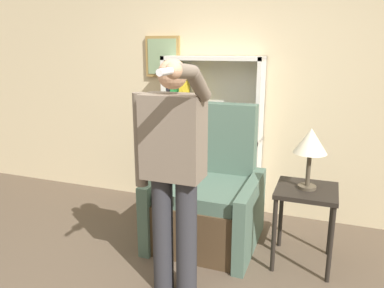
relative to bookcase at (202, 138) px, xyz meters
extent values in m
cube|color=beige|center=(0.27, 0.16, 0.58)|extent=(8.00, 0.06, 2.80)
cube|color=olive|center=(-0.50, 0.11, 0.85)|extent=(0.40, 0.04, 0.44)
cube|color=gray|center=(-0.50, 0.09, 0.85)|extent=(0.34, 0.01, 0.38)
cube|color=silver|center=(-0.38, -0.02, 0.02)|extent=(0.04, 0.28, 1.68)
cube|color=silver|center=(0.62, -0.02, 0.02)|extent=(0.04, 0.28, 1.68)
cube|color=silver|center=(0.12, 0.11, 0.02)|extent=(1.04, 0.01, 1.68)
cube|color=silver|center=(0.12, -0.02, -0.80)|extent=(1.04, 0.28, 0.04)
cube|color=silver|center=(0.12, -0.02, 0.02)|extent=(1.04, 0.28, 0.04)
cube|color=silver|center=(0.12, -0.02, 0.84)|extent=(1.04, 0.28, 0.04)
cube|color=#1E47B2|center=(-0.33, -0.02, -0.45)|extent=(0.04, 0.18, 0.65)
cube|color=red|center=(-0.29, -0.02, -0.41)|extent=(0.04, 0.18, 0.73)
cube|color=white|center=(-0.24, -0.02, -0.41)|extent=(0.03, 0.22, 0.74)
cube|color=#337070|center=(-0.19, -0.02, -0.48)|extent=(0.05, 0.21, 0.59)
cube|color=black|center=(-0.34, -0.02, 0.39)|extent=(0.03, 0.20, 0.70)
cube|color=#238438|center=(-0.29, -0.02, 0.34)|extent=(0.05, 0.20, 0.60)
cube|color=#238438|center=(-0.24, -0.02, 0.34)|extent=(0.05, 0.16, 0.60)
cube|color=gold|center=(-0.19, -0.02, 0.38)|extent=(0.05, 0.20, 0.68)
cube|color=#4C3823|center=(0.28, -0.71, -0.59)|extent=(0.72, 0.83, 0.46)
cube|color=#4C6656|center=(0.28, -0.75, -0.30)|extent=(0.68, 0.71, 0.12)
cube|color=#4C6656|center=(0.28, -0.34, -0.08)|extent=(0.72, 0.16, 1.02)
cube|color=#4C6656|center=(-0.13, -0.71, -0.50)|extent=(0.10, 0.91, 0.63)
cube|color=#4C6656|center=(0.70, -0.71, -0.50)|extent=(0.10, 0.91, 0.63)
cylinder|color=#2D2D33|center=(0.21, -1.48, -0.37)|extent=(0.15, 0.15, 0.90)
cylinder|color=#2D2D33|center=(0.39, -1.48, -0.37)|extent=(0.15, 0.15, 0.90)
cube|color=#756656|center=(0.30, -1.48, 0.36)|extent=(0.41, 0.24, 0.57)
sphere|color=tan|center=(0.30, -1.48, 0.78)|extent=(0.19, 0.19, 0.19)
cylinder|color=#756656|center=(0.05, -1.48, 0.32)|extent=(0.09, 0.09, 0.66)
cylinder|color=#756656|center=(0.52, -1.59, 0.73)|extent=(0.09, 0.28, 0.23)
cylinder|color=#756656|center=(0.52, -1.84, 0.82)|extent=(0.08, 0.27, 0.10)
sphere|color=tan|center=(0.52, -1.97, 0.83)|extent=(0.09, 0.09, 0.09)
cylinder|color=white|center=(0.52, -2.06, 0.83)|extent=(0.04, 0.15, 0.04)
cube|color=black|center=(1.15, -0.76, -0.17)|extent=(0.48, 0.48, 0.04)
cylinder|color=black|center=(0.94, -0.97, -0.50)|extent=(0.04, 0.04, 0.63)
cylinder|color=black|center=(1.36, -0.97, -0.50)|extent=(0.04, 0.04, 0.63)
cylinder|color=black|center=(0.94, -0.54, -0.50)|extent=(0.04, 0.04, 0.63)
cylinder|color=black|center=(1.36, -0.54, -0.50)|extent=(0.04, 0.04, 0.63)
cylinder|color=#4C4233|center=(1.15, -0.76, -0.14)|extent=(0.14, 0.14, 0.02)
cylinder|color=#4C4233|center=(1.15, -0.76, 0.01)|extent=(0.04, 0.04, 0.27)
cone|color=beige|center=(1.15, -0.76, 0.24)|extent=(0.26, 0.26, 0.20)
camera|label=1|loc=(1.27, -3.72, 0.95)|focal=35.00mm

